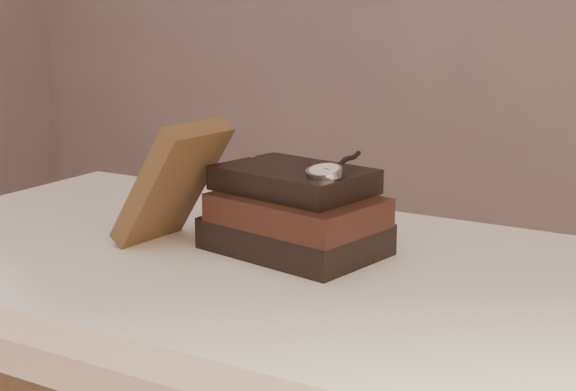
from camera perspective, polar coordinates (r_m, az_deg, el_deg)
The scene contains 5 objects.
table at distance 1.15m, azimuth -4.47°, elevation -7.98°, with size 1.00×0.60×0.75m.
book_stack at distance 1.09m, azimuth 0.50°, elevation -1.26°, with size 0.25×0.20×0.11m.
journal at distance 1.12m, azimuth -7.98°, elevation 0.87°, with size 0.03×0.12×0.19m, color #3D2A17.
pocket_watch at distance 1.03m, azimuth 2.73°, elevation 1.77°, with size 0.05×0.15×0.02m.
eyeglasses at distance 1.19m, azimuth -0.05°, elevation 0.59°, with size 0.11×0.12×0.04m.
Camera 1 is at (0.61, -0.53, 1.08)m, focal length 51.68 mm.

